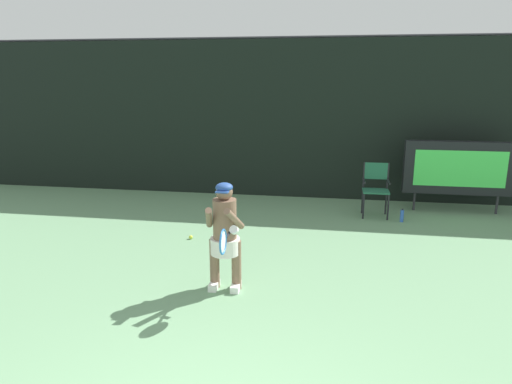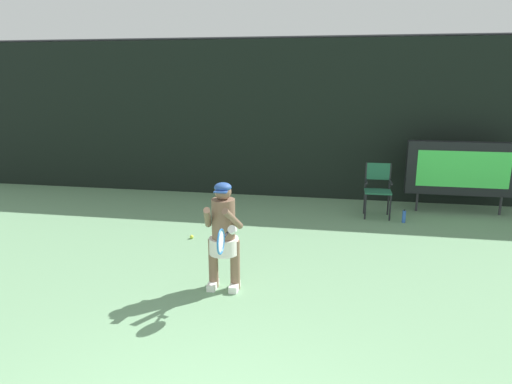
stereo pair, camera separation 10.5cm
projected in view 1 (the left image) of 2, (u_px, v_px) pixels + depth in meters
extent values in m
cube|color=black|center=(297.00, 120.00, 10.55)|extent=(18.00, 0.12, 3.60)
cylinder|color=#38383D|center=(299.00, 37.00, 10.10)|extent=(18.00, 0.05, 0.05)
cube|color=black|center=(459.00, 168.00, 9.48)|extent=(2.20, 0.20, 1.10)
cube|color=#41D951|center=(460.00, 169.00, 9.38)|extent=(1.80, 0.01, 0.75)
cylinder|color=#2D2D33|center=(414.00, 201.00, 9.79)|extent=(0.05, 0.05, 0.40)
cylinder|color=#2D2D33|center=(497.00, 205.00, 9.53)|extent=(0.05, 0.05, 0.40)
cylinder|color=black|center=(363.00, 206.00, 9.18)|extent=(0.04, 0.04, 0.52)
cylinder|color=black|center=(388.00, 207.00, 9.10)|extent=(0.04, 0.04, 0.52)
cylinder|color=black|center=(362.00, 201.00, 9.57)|extent=(0.04, 0.04, 0.52)
cylinder|color=black|center=(386.00, 202.00, 9.49)|extent=(0.04, 0.04, 0.52)
cube|color=#226144|center=(376.00, 191.00, 9.27)|extent=(0.52, 0.44, 0.03)
cylinder|color=black|center=(364.00, 176.00, 9.44)|extent=(0.04, 0.04, 0.56)
cylinder|color=black|center=(388.00, 177.00, 9.36)|extent=(0.04, 0.04, 0.56)
cube|color=#226144|center=(376.00, 171.00, 9.37)|extent=(0.48, 0.02, 0.34)
cylinder|color=black|center=(364.00, 181.00, 9.26)|extent=(0.04, 0.44, 0.04)
cylinder|color=black|center=(389.00, 182.00, 9.18)|extent=(0.04, 0.44, 0.04)
cylinder|color=blue|center=(402.00, 216.00, 9.02)|extent=(0.07, 0.07, 0.24)
cylinder|color=black|center=(402.00, 209.00, 8.99)|extent=(0.03, 0.03, 0.03)
cube|color=white|center=(214.00, 285.00, 6.20)|extent=(0.11, 0.26, 0.09)
cube|color=white|center=(236.00, 287.00, 6.15)|extent=(0.11, 0.26, 0.09)
cylinder|color=brown|center=(215.00, 263.00, 6.17)|extent=(0.13, 0.13, 0.68)
cylinder|color=brown|center=(236.00, 265.00, 6.12)|extent=(0.13, 0.13, 0.68)
cylinder|color=white|center=(225.00, 246.00, 6.08)|extent=(0.39, 0.39, 0.22)
cylinder|color=brown|center=(225.00, 220.00, 6.00)|extent=(0.31, 0.31, 0.56)
sphere|color=brown|center=(224.00, 192.00, 5.90)|extent=(0.22, 0.22, 0.22)
ellipsoid|color=#284C93|center=(224.00, 187.00, 5.89)|extent=(0.22, 0.22, 0.12)
cube|color=#284C93|center=(222.00, 192.00, 5.80)|extent=(0.17, 0.12, 0.02)
cylinder|color=brown|center=(209.00, 218.00, 5.84)|extent=(0.20, 0.47, 0.38)
cylinder|color=brown|center=(234.00, 219.00, 5.79)|extent=(0.20, 0.47, 0.38)
cylinder|color=white|center=(234.00, 230.00, 5.70)|extent=(0.13, 0.13, 0.12)
cylinder|color=black|center=(229.00, 233.00, 5.71)|extent=(0.03, 0.28, 0.03)
torus|color=#276BB7|center=(223.00, 242.00, 5.42)|extent=(0.02, 0.31, 0.31)
ellipsoid|color=silver|center=(223.00, 242.00, 5.42)|extent=(0.01, 0.26, 0.26)
sphere|color=#CCDB3D|center=(191.00, 237.00, 8.09)|extent=(0.07, 0.07, 0.07)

